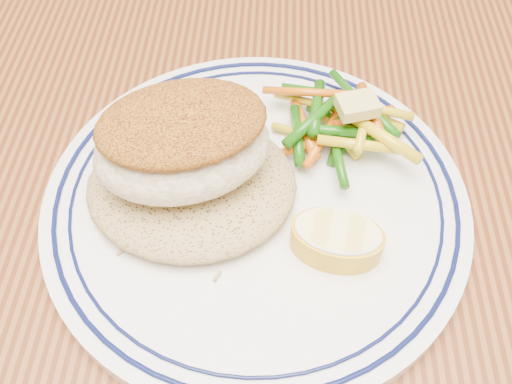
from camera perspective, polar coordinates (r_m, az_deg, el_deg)
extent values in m
cube|color=#532710|center=(0.43, -6.14, 2.29)|extent=(1.50, 0.90, 0.04)
cylinder|color=white|center=(0.37, 0.00, -1.16)|extent=(0.27, 0.27, 0.01)
torus|color=#0A113F|center=(0.36, 0.00, -0.38)|extent=(0.26, 0.26, 0.00)
torus|color=#0A113F|center=(0.36, 0.00, -0.38)|extent=(0.24, 0.24, 0.00)
ellipsoid|color=#A38851|center=(0.36, -6.49, 1.10)|extent=(0.13, 0.12, 0.03)
ellipsoid|color=#F1E7C7|center=(0.34, -7.34, 4.31)|extent=(0.12, 0.10, 0.05)
ellipsoid|color=#975818|center=(0.32, -7.49, 6.92)|extent=(0.11, 0.10, 0.02)
cylinder|color=#16530A|center=(0.40, 8.34, 5.48)|extent=(0.02, 0.05, 0.01)
cylinder|color=gold|center=(0.41, 11.27, 7.54)|extent=(0.05, 0.04, 0.01)
cylinder|color=#16530A|center=(0.40, 9.73, 5.63)|extent=(0.03, 0.04, 0.01)
cylinder|color=#CA580A|center=(0.40, 7.40, 6.36)|extent=(0.03, 0.05, 0.01)
cylinder|color=gold|center=(0.39, 5.91, 5.65)|extent=(0.06, 0.02, 0.01)
cylinder|color=gold|center=(0.39, 8.08, 6.07)|extent=(0.03, 0.05, 0.01)
cylinder|color=#CA580A|center=(0.38, 5.10, 4.78)|extent=(0.06, 0.03, 0.01)
cylinder|color=#16530A|center=(0.39, 10.79, 5.31)|extent=(0.05, 0.02, 0.01)
cylinder|color=#16530A|center=(0.40, 8.44, 6.82)|extent=(0.05, 0.04, 0.01)
cylinder|color=#CA580A|center=(0.39, 4.91, 6.28)|extent=(0.02, 0.05, 0.01)
cylinder|color=#CA580A|center=(0.40, 10.76, 7.37)|extent=(0.05, 0.03, 0.01)
cylinder|color=#16530A|center=(0.37, 8.20, 3.44)|extent=(0.01, 0.05, 0.01)
cylinder|color=#16530A|center=(0.38, 4.16, 5.69)|extent=(0.01, 0.05, 0.01)
cylinder|color=gold|center=(0.40, 5.46, 8.90)|extent=(0.05, 0.03, 0.01)
cylinder|color=#CA580A|center=(0.38, 6.73, 5.49)|extent=(0.03, 0.06, 0.01)
cylinder|color=gold|center=(0.39, 7.36, 6.16)|extent=(0.05, 0.01, 0.01)
cylinder|color=#16530A|center=(0.41, 9.88, 9.37)|extent=(0.04, 0.05, 0.01)
cylinder|color=#16530A|center=(0.40, 11.73, 7.68)|extent=(0.03, 0.05, 0.01)
cylinder|color=#16530A|center=(0.38, 8.33, 6.03)|extent=(0.06, 0.01, 0.01)
cylinder|color=gold|center=(0.37, 10.50, 4.65)|extent=(0.06, 0.01, 0.01)
cylinder|color=#16530A|center=(0.40, 6.61, 9.87)|extent=(0.06, 0.01, 0.01)
cylinder|color=#16530A|center=(0.39, 6.08, 8.33)|extent=(0.01, 0.05, 0.01)
cylinder|color=gold|center=(0.39, 10.73, 6.63)|extent=(0.02, 0.06, 0.01)
cylinder|color=gold|center=(0.39, 11.79, 8.16)|extent=(0.05, 0.02, 0.01)
cylinder|color=#CA580A|center=(0.39, 11.41, 8.12)|extent=(0.02, 0.05, 0.01)
cylinder|color=#16530A|center=(0.38, 5.73, 7.19)|extent=(0.04, 0.05, 0.01)
cylinder|color=#CA580A|center=(0.40, 5.02, 9.91)|extent=(0.06, 0.01, 0.01)
cylinder|color=gold|center=(0.38, 12.63, 5.40)|extent=(0.05, 0.04, 0.01)
cube|color=#D6C168|center=(0.38, 10.12, 8.52)|extent=(0.03, 0.03, 0.01)
torus|color=white|center=(0.33, 8.23, -3.89)|extent=(0.06, 0.06, 0.00)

